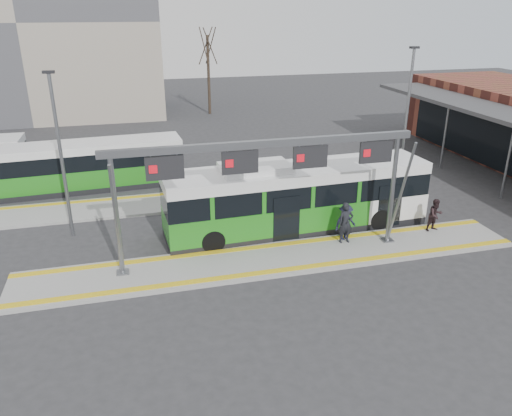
# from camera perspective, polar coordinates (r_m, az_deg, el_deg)

# --- Properties ---
(ground) EXTENTS (120.00, 120.00, 0.00)m
(ground) POSITION_cam_1_polar(r_m,az_deg,el_deg) (21.95, 2.33, -6.00)
(ground) COLOR #2D2D30
(ground) RESTS_ON ground
(platform_main) EXTENTS (22.00, 3.00, 0.15)m
(platform_main) POSITION_cam_1_polar(r_m,az_deg,el_deg) (21.91, 2.33, -5.83)
(platform_main) COLOR gray
(platform_main) RESTS_ON ground
(platform_second) EXTENTS (20.00, 3.00, 0.15)m
(platform_second) POSITION_cam_1_polar(r_m,az_deg,el_deg) (28.46, -10.14, 0.61)
(platform_second) COLOR gray
(platform_second) RESTS_ON ground
(tactile_main) EXTENTS (22.00, 2.65, 0.02)m
(tactile_main) POSITION_cam_1_polar(r_m,az_deg,el_deg) (21.87, 2.33, -5.63)
(tactile_main) COLOR yellow
(tactile_main) RESTS_ON platform_main
(tactile_second) EXTENTS (20.00, 0.35, 0.02)m
(tactile_second) POSITION_cam_1_polar(r_m,az_deg,el_deg) (29.50, -10.36, 1.56)
(tactile_second) COLOR yellow
(tactile_second) RESTS_ON platform_second
(gantry) EXTENTS (13.00, 1.68, 5.20)m
(gantry) POSITION_cam_1_polar(r_m,az_deg,el_deg) (20.42, 1.37, 4.91)
(gantry) COLOR slate
(gantry) RESTS_ON platform_main
(apartment_block) EXTENTS (24.50, 12.50, 18.40)m
(apartment_block) POSITION_cam_1_polar(r_m,az_deg,el_deg) (55.11, -24.72, 19.07)
(apartment_block) COLOR gray
(apartment_block) RESTS_ON ground
(hero_bus) EXTENTS (13.04, 3.33, 3.56)m
(hero_bus) POSITION_cam_1_polar(r_m,az_deg,el_deg) (24.36, 4.69, 1.09)
(hero_bus) COLOR black
(hero_bus) RESTS_ON ground
(bg_bus_green) EXTENTS (11.55, 3.14, 2.85)m
(bg_bus_green) POSITION_cam_1_polar(r_m,az_deg,el_deg) (31.69, -18.90, 4.54)
(bg_bus_green) COLOR black
(bg_bus_green) RESTS_ON ground
(passenger_a) EXTENTS (0.71, 0.46, 1.93)m
(passenger_a) POSITION_cam_1_polar(r_m,az_deg,el_deg) (23.20, 10.22, -1.68)
(passenger_a) COLOR black
(passenger_a) RESTS_ON platform_main
(passenger_b) EXTENTS (0.87, 0.73, 1.61)m
(passenger_b) POSITION_cam_1_polar(r_m,az_deg,el_deg) (25.61, 19.82, -0.75)
(passenger_b) COLOR black
(passenger_b) RESTS_ON platform_main
(passenger_c) EXTENTS (1.24, 0.89, 1.74)m
(passenger_c) POSITION_cam_1_polar(r_m,az_deg,el_deg) (23.51, 10.18, -1.60)
(passenger_c) COLOR #1C1D33
(passenger_c) RESTS_ON platform_main
(tree_left) EXTENTS (1.40, 1.40, 7.83)m
(tree_left) POSITION_cam_1_polar(r_m,az_deg,el_deg) (50.57, -14.38, 16.47)
(tree_left) COLOR #382B21
(tree_left) RESTS_ON ground
(tree_mid) EXTENTS (1.40, 1.40, 8.73)m
(tree_mid) POSITION_cam_1_polar(r_m,az_deg,el_deg) (51.72, -5.55, 17.89)
(tree_mid) COLOR #382B21
(tree_mid) RESTS_ON ground
(lamp_west) EXTENTS (0.50, 0.25, 7.77)m
(lamp_west) POSITION_cam_1_polar(r_m,az_deg,el_deg) (24.44, -21.42, 5.86)
(lamp_west) COLOR slate
(lamp_west) RESTS_ON ground
(lamp_east) EXTENTS (0.50, 0.25, 8.33)m
(lamp_east) POSITION_cam_1_polar(r_m,az_deg,el_deg) (29.74, 16.80, 9.69)
(lamp_east) COLOR slate
(lamp_east) RESTS_ON ground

